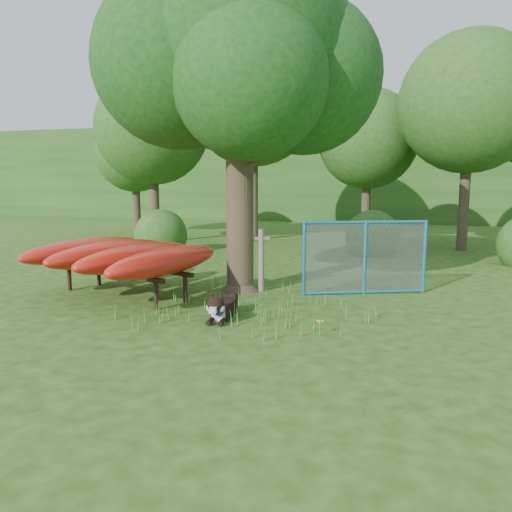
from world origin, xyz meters
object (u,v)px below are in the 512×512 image
(oak_tree, at_px, (238,58))
(kayak_rack, at_px, (123,255))
(fence_section, at_px, (365,258))
(husky_dog, at_px, (222,308))

(oak_tree, xyz_separation_m, kayak_rack, (-2.17, -1.23, -4.12))
(kayak_rack, distance_m, fence_section, 5.16)
(oak_tree, xyz_separation_m, husky_dog, (0.45, -2.38, -4.79))
(husky_dog, xyz_separation_m, fence_section, (2.29, 2.74, 0.60))
(kayak_rack, bearing_deg, husky_dog, -2.61)
(oak_tree, relative_size, husky_dog, 5.74)
(oak_tree, distance_m, kayak_rack, 4.81)
(kayak_rack, xyz_separation_m, husky_dog, (2.62, -1.15, -0.67))
(oak_tree, distance_m, husky_dog, 5.37)
(kayak_rack, height_order, husky_dog, kayak_rack)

